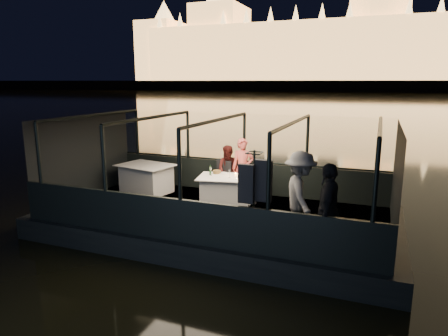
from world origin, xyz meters
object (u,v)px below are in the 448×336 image
at_px(person_man_maroon, 229,170).
at_px(passenger_stripe, 300,198).
at_px(dining_table_central, 226,191).
at_px(person_woman_coral, 243,171).
at_px(wine_bottle, 210,169).
at_px(dining_table_aft, 146,179).
at_px(coat_stand, 254,203).
at_px(passenger_dark, 328,211).
at_px(chair_port_right, 248,186).
at_px(chair_port_left, 221,181).

height_order(person_man_maroon, passenger_stripe, passenger_stripe).
bearing_deg(dining_table_central, passenger_stripe, -34.38).
xyz_separation_m(dining_table_central, passenger_stripe, (2.20, -1.51, 0.47)).
xyz_separation_m(person_woman_coral, person_man_maroon, (-0.44, 0.06, 0.00)).
height_order(dining_table_central, person_man_maroon, person_man_maroon).
xyz_separation_m(person_woman_coral, wine_bottle, (-0.65, -0.78, 0.17)).
relative_size(person_man_maroon, wine_bottle, 5.39).
bearing_deg(person_woman_coral, dining_table_aft, 170.14).
xyz_separation_m(coat_stand, person_woman_coral, (-1.30, 3.18, -0.15)).
relative_size(dining_table_aft, passenger_dark, 0.88).
relative_size(dining_table_central, coat_stand, 0.75).
bearing_deg(wine_bottle, coat_stand, -51.05).
bearing_deg(passenger_stripe, chair_port_right, 16.88).
relative_size(chair_port_right, person_woman_coral, 0.55).
relative_size(person_woman_coral, person_man_maroon, 1.16).
bearing_deg(chair_port_left, coat_stand, -48.08).
bearing_deg(wine_bottle, person_man_maroon, 75.88).
bearing_deg(passenger_dark, dining_table_central, -127.11).
relative_size(person_woman_coral, passenger_dark, 0.95).
height_order(coat_stand, passenger_dark, coat_stand).
xyz_separation_m(chair_port_right, person_man_maroon, (-0.72, 0.42, 0.30)).
height_order(chair_port_right, coat_stand, coat_stand).
distance_m(chair_port_right, wine_bottle, 1.12).
relative_size(dining_table_central, chair_port_left, 1.45).
xyz_separation_m(dining_table_central, chair_port_left, (-0.40, 0.65, 0.06)).
bearing_deg(passenger_dark, person_man_maroon, -134.30).
xyz_separation_m(passenger_dark, wine_bottle, (-3.32, 2.22, 0.06)).
height_order(chair_port_left, coat_stand, coat_stand).
relative_size(coat_stand, passenger_stripe, 1.06).
relative_size(dining_table_aft, chair_port_left, 1.56).
height_order(person_man_maroon, passenger_dark, passenger_dark).
distance_m(chair_port_right, coat_stand, 3.03).
height_order(dining_table_central, dining_table_aft, dining_table_aft).
distance_m(passenger_stripe, wine_bottle, 3.10).
height_order(dining_table_aft, person_man_maroon, person_man_maroon).
xyz_separation_m(person_man_maroon, passenger_dark, (3.11, -3.05, 0.10)).
bearing_deg(dining_table_aft, chair_port_right, 2.71).
bearing_deg(passenger_stripe, dining_table_aft, 44.64).
relative_size(person_woman_coral, passenger_stripe, 0.91).
height_order(passenger_stripe, wine_bottle, passenger_stripe).
xyz_separation_m(chair_port_left, wine_bottle, (-0.07, -0.60, 0.47)).
bearing_deg(person_woman_coral, chair_port_right, -71.90).
distance_m(dining_table_aft, wine_bottle, 2.24).
relative_size(dining_table_central, dining_table_aft, 0.93).
relative_size(dining_table_aft, person_woman_coral, 0.93).
relative_size(dining_table_central, passenger_dark, 0.82).
relative_size(dining_table_central, person_woman_coral, 0.87).
height_order(chair_port_left, passenger_stripe, passenger_stripe).
xyz_separation_m(dining_table_aft, chair_port_right, (3.09, 0.15, 0.06)).
bearing_deg(passenger_stripe, chair_port_left, 25.69).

